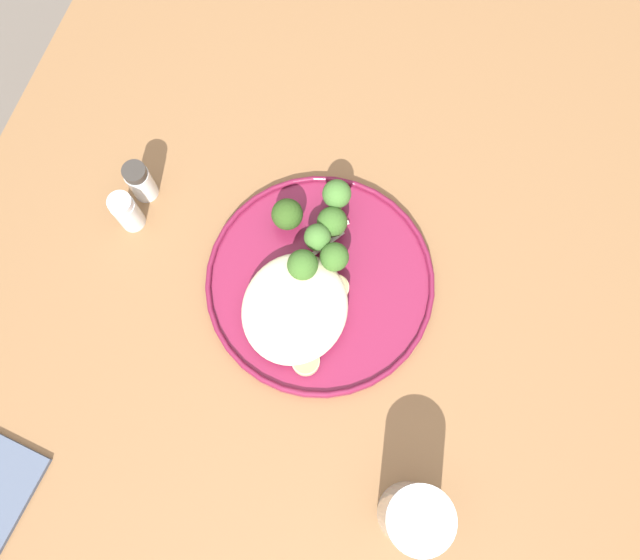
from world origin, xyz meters
TOP-DOWN VIEW (x-y plane):
  - ground at (0.00, 0.00)m, footprint 6.00×6.00m
  - wooden_dining_table at (0.00, 0.00)m, footprint 1.40×1.00m
  - dinner_plate at (0.03, 0.02)m, footprint 0.29×0.29m
  - noodle_bed at (-0.02, 0.03)m, footprint 0.14×0.13m
  - seared_scallop_large_seared at (-0.03, 0.02)m, footprint 0.02×0.02m
  - seared_scallop_front_small at (0.03, 0.04)m, footprint 0.02×0.02m
  - seared_scallop_tilted_round at (-0.04, 0.06)m, footprint 0.03×0.03m
  - seared_scallop_on_noodles at (-0.08, -0.00)m, footprint 0.03×0.03m
  - seared_scallop_rear_pale at (0.02, -0.01)m, footprint 0.03×0.03m
  - seared_scallop_left_edge at (-0.05, 0.05)m, footprint 0.03×0.03m
  - seared_scallop_right_edge at (-0.02, 0.04)m, footprint 0.03×0.03m
  - broccoli_floret_front_edge at (0.03, 0.04)m, footprint 0.04×0.04m
  - broccoli_floret_right_tilted at (0.10, 0.03)m, footprint 0.04×0.04m
  - broccoli_floret_left_leaning at (0.05, 0.01)m, footprint 0.04×0.04m
  - broccoli_floret_split_head at (0.07, 0.04)m, footprint 0.03×0.03m
  - broccoli_floret_near_rim at (0.09, 0.08)m, footprint 0.04×0.04m
  - broccoli_floret_center_pile at (0.13, 0.03)m, footprint 0.04×0.04m
  - onion_sliver_pale_crescent at (0.07, 0.03)m, footprint 0.05×0.04m
  - onion_sliver_short_strip at (0.03, 0.04)m, footprint 0.04×0.02m
  - onion_sliver_curled_piece at (0.10, 0.02)m, footprint 0.03×0.03m
  - water_glass at (-0.20, -0.17)m, footprint 0.07×0.07m
  - salt_shaker at (0.03, 0.28)m, footprint 0.03×0.03m
  - pepper_shaker at (0.07, 0.28)m, footprint 0.03×0.03m

SIDE VIEW (x-z plane):
  - ground at x=0.00m, z-range 0.00..0.00m
  - wooden_dining_table at x=0.00m, z-range 0.29..1.03m
  - dinner_plate at x=0.03m, z-range 0.74..0.76m
  - onion_sliver_pale_crescent at x=0.07m, z-range 0.75..0.76m
  - onion_sliver_short_strip at x=0.03m, z-range 0.75..0.76m
  - onion_sliver_curled_piece at x=0.10m, z-range 0.75..0.76m
  - seared_scallop_tilted_round at x=-0.04m, z-range 0.75..0.77m
  - seared_scallop_large_seared at x=-0.03m, z-range 0.75..0.77m
  - seared_scallop_left_edge at x=-0.05m, z-range 0.75..0.77m
  - seared_scallop_right_edge at x=-0.02m, z-range 0.75..0.77m
  - seared_scallop_front_small at x=0.03m, z-range 0.75..0.77m
  - seared_scallop_on_noodles at x=-0.08m, z-range 0.75..0.77m
  - seared_scallop_rear_pale at x=0.02m, z-range 0.75..0.77m
  - noodle_bed at x=-0.02m, z-range 0.75..0.79m
  - salt_shaker at x=0.03m, z-range 0.74..0.81m
  - pepper_shaker at x=0.07m, z-range 0.74..0.81m
  - broccoli_floret_near_rim at x=0.09m, z-range 0.75..0.80m
  - broccoli_floret_right_tilted at x=0.10m, z-range 0.76..0.81m
  - broccoli_floret_split_head at x=0.07m, z-range 0.76..0.81m
  - broccoli_floret_left_leaning at x=0.05m, z-range 0.76..0.81m
  - water_glass at x=-0.20m, z-range 0.73..0.84m
  - broccoli_floret_center_pile at x=0.13m, z-range 0.76..0.82m
  - broccoli_floret_front_edge at x=0.03m, z-range 0.76..0.82m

